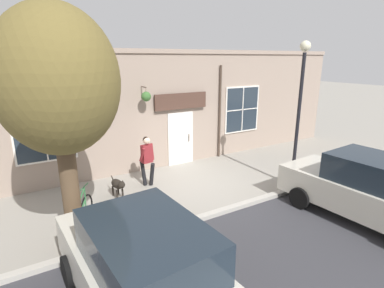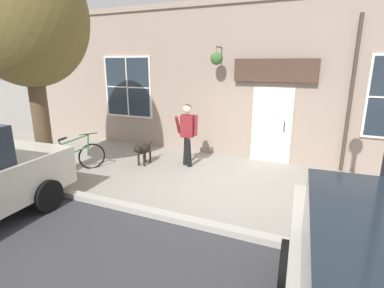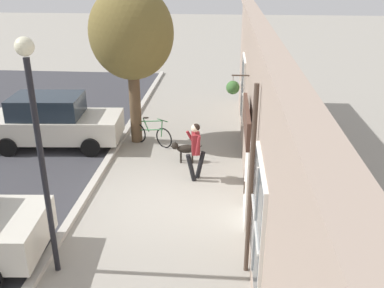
{
  "view_description": "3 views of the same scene",
  "coord_description": "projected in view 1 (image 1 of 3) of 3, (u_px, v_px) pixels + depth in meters",
  "views": [
    {
      "loc": [
        7.95,
        -4.78,
        4.13
      ],
      "look_at": [
        -1.29,
        0.72,
        1.03
      ],
      "focal_mm": 28.0,
      "sensor_mm": 36.0,
      "label": 1
    },
    {
      "loc": [
        6.26,
        2.03,
        2.74
      ],
      "look_at": [
        0.18,
        -0.7,
        0.93
      ],
      "focal_mm": 28.0,
      "sensor_mm": 36.0,
      "label": 2
    },
    {
      "loc": [
        -1.6,
        9.6,
        5.7
      ],
      "look_at": [
        -0.66,
        -1.95,
        0.81
      ],
      "focal_mm": 40.0,
      "sensor_mm": 36.0,
      "label": 3
    }
  ],
  "objects": [
    {
      "name": "street_tree_by_curb",
      "position": [
        57.0,
        87.0,
        5.97
      ],
      "size": [
        2.71,
        2.44,
        5.18
      ],
      "color": "brown",
      "rests_on": "ground_plane"
    },
    {
      "name": "pedestrian_walking",
      "position": [
        147.0,
        156.0,
        9.82
      ],
      "size": [
        0.58,
        0.55,
        1.7
      ],
      "color": "black",
      "rests_on": "ground_plane"
    },
    {
      "name": "street_lamp",
      "position": [
        301.0,
        94.0,
        9.25
      ],
      "size": [
        0.32,
        0.32,
        4.63
      ],
      "color": "black",
      "rests_on": "ground_plane"
    },
    {
      "name": "ground_plane",
      "position": [
        193.0,
        186.0,
        10.06
      ],
      "size": [
        90.0,
        90.0,
        0.0
      ],
      "primitive_type": "plane",
      "color": "gray"
    },
    {
      "name": "parked_car_nearest_curb",
      "position": [
        144.0,
        269.0,
        4.79
      ],
      "size": [
        4.41,
        2.17,
        1.75
      ],
      "color": "beige",
      "rests_on": "ground_plane"
    },
    {
      "name": "dog_on_leash",
      "position": [
        118.0,
        185.0,
        9.07
      ],
      "size": [
        1.01,
        0.33,
        0.67
      ],
      "color": "black",
      "rests_on": "ground_plane"
    },
    {
      "name": "storefront_facade",
      "position": [
        162.0,
        110.0,
        11.38
      ],
      "size": [
        0.95,
        18.0,
        4.45
      ],
      "color": "gray",
      "rests_on": "ground_plane"
    },
    {
      "name": "parked_car_mid_block",
      "position": [
        369.0,
        189.0,
        7.72
      ],
      "size": [
        4.41,
        2.17,
        1.75
      ],
      "color": "beige",
      "rests_on": "ground_plane"
    },
    {
      "name": "leaning_bicycle",
      "position": [
        82.0,
        216.0,
        7.4
      ],
      "size": [
        1.56,
        0.85,
        1.0
      ],
      "color": "black",
      "rests_on": "ground_plane"
    }
  ]
}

